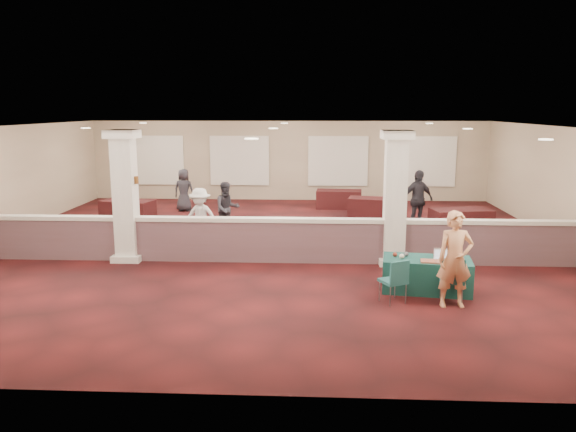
{
  "coord_description": "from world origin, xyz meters",
  "views": [
    {
      "loc": [
        1.13,
        -14.75,
        3.71
      ],
      "look_at": [
        0.48,
        -2.0,
        1.25
      ],
      "focal_mm": 35.0,
      "sensor_mm": 36.0,
      "label": 1
    }
  ],
  "objects_px": {
    "attendee_b": "(200,217)",
    "attendee_c": "(417,200)",
    "woman": "(455,259)",
    "far_table_back_center": "(339,199)",
    "far_table_back_left": "(128,210)",
    "far_table_front_right": "(461,221)",
    "conf_chair_main": "(452,277)",
    "far_table_front_left": "(185,231)",
    "far_table_front_center": "(293,232)",
    "attendee_d": "(184,190)",
    "near_table": "(426,275)",
    "conf_chair_side": "(396,278)",
    "attendee_a": "(227,209)",
    "far_table_back_right": "(374,208)"
  },
  "relations": [
    {
      "from": "conf_chair_main",
      "to": "far_table_front_left",
      "type": "distance_m",
      "value": 7.77
    },
    {
      "from": "woman",
      "to": "far_table_back_left",
      "type": "xyz_separation_m",
      "value": [
        -8.89,
        7.81,
        -0.58
      ]
    },
    {
      "from": "far_table_front_right",
      "to": "attendee_d",
      "type": "xyz_separation_m",
      "value": [
        -9.19,
        3.13,
        0.42
      ]
    },
    {
      "from": "near_table",
      "to": "conf_chair_side",
      "type": "distance_m",
      "value": 1.12
    },
    {
      "from": "attendee_a",
      "to": "woman",
      "type": "bearing_deg",
      "value": -71.42
    },
    {
      "from": "conf_chair_main",
      "to": "attendee_c",
      "type": "xyz_separation_m",
      "value": [
        0.52,
        6.87,
        0.38
      ]
    },
    {
      "from": "far_table_back_right",
      "to": "far_table_back_center",
      "type": "bearing_deg",
      "value": 120.45
    },
    {
      "from": "conf_chair_side",
      "to": "far_table_front_left",
      "type": "bearing_deg",
      "value": 110.3
    },
    {
      "from": "far_table_back_left",
      "to": "attendee_c",
      "type": "bearing_deg",
      "value": -4.95
    },
    {
      "from": "far_table_front_left",
      "to": "far_table_front_center",
      "type": "bearing_deg",
      "value": 0.0
    },
    {
      "from": "conf_chair_main",
      "to": "far_table_back_right",
      "type": "xyz_separation_m",
      "value": [
        -0.63,
        8.53,
        -0.19
      ]
    },
    {
      "from": "conf_chair_main",
      "to": "near_table",
      "type": "bearing_deg",
      "value": 123.71
    },
    {
      "from": "conf_chair_main",
      "to": "far_table_front_right",
      "type": "relative_size",
      "value": 0.52
    },
    {
      "from": "far_table_back_left",
      "to": "conf_chair_main",
      "type": "bearing_deg",
      "value": -40.82
    },
    {
      "from": "conf_chair_main",
      "to": "far_table_front_right",
      "type": "xyz_separation_m",
      "value": [
        1.77,
        6.42,
        -0.19
      ]
    },
    {
      "from": "far_table_front_left",
      "to": "attendee_c",
      "type": "bearing_deg",
      "value": 18.43
    },
    {
      "from": "woman",
      "to": "attendee_d",
      "type": "height_order",
      "value": "woman"
    },
    {
      "from": "far_table_front_center",
      "to": "far_table_front_right",
      "type": "xyz_separation_m",
      "value": [
        5.01,
        1.81,
        -0.0
      ]
    },
    {
      "from": "conf_chair_side",
      "to": "far_table_back_right",
      "type": "relative_size",
      "value": 0.51
    },
    {
      "from": "attendee_b",
      "to": "attendee_d",
      "type": "bearing_deg",
      "value": 118.65
    },
    {
      "from": "attendee_d",
      "to": "far_table_back_left",
      "type": "bearing_deg",
      "value": 59.36
    },
    {
      "from": "woman",
      "to": "attendee_a",
      "type": "height_order",
      "value": "woman"
    },
    {
      "from": "conf_chair_main",
      "to": "far_table_front_right",
      "type": "height_order",
      "value": "conf_chair_main"
    },
    {
      "from": "near_table",
      "to": "far_table_back_right",
      "type": "height_order",
      "value": "far_table_back_right"
    },
    {
      "from": "conf_chair_side",
      "to": "far_table_back_center",
      "type": "distance_m",
      "value": 10.51
    },
    {
      "from": "woman",
      "to": "far_table_back_left",
      "type": "relative_size",
      "value": 1.08
    },
    {
      "from": "far_table_front_left",
      "to": "far_table_front_center",
      "type": "distance_m",
      "value": 3.0
    },
    {
      "from": "far_table_front_left",
      "to": "conf_chair_side",
      "type": "bearing_deg",
      "value": -42.01
    },
    {
      "from": "far_table_front_left",
      "to": "far_table_back_right",
      "type": "bearing_deg",
      "value": 34.89
    },
    {
      "from": "far_table_front_center",
      "to": "attendee_d",
      "type": "height_order",
      "value": "attendee_d"
    },
    {
      "from": "attendee_a",
      "to": "far_table_back_center",
      "type": "bearing_deg",
      "value": 30.21
    },
    {
      "from": "far_table_front_right",
      "to": "far_table_back_left",
      "type": "distance_m",
      "value": 10.74
    },
    {
      "from": "conf_chair_side",
      "to": "far_table_front_center",
      "type": "distance_m",
      "value": 5.14
    },
    {
      "from": "far_table_back_center",
      "to": "far_table_back_right",
      "type": "xyz_separation_m",
      "value": [
        1.13,
        -1.91,
        0.01
      ]
    },
    {
      "from": "attendee_a",
      "to": "attendee_b",
      "type": "bearing_deg",
      "value": -132.13
    },
    {
      "from": "attendee_c",
      "to": "woman",
      "type": "bearing_deg",
      "value": -117.69
    },
    {
      "from": "attendee_c",
      "to": "attendee_d",
      "type": "relative_size",
      "value": 1.19
    },
    {
      "from": "woman",
      "to": "far_table_front_left",
      "type": "height_order",
      "value": "woman"
    },
    {
      "from": "far_table_back_center",
      "to": "conf_chair_side",
      "type": "bearing_deg",
      "value": -86.29
    },
    {
      "from": "attendee_a",
      "to": "attendee_c",
      "type": "distance_m",
      "value": 5.87
    },
    {
      "from": "far_table_back_left",
      "to": "far_table_back_center",
      "type": "xyz_separation_m",
      "value": [
        7.14,
        2.76,
        -0.01
      ]
    },
    {
      "from": "conf_chair_main",
      "to": "far_table_front_left",
      "type": "relative_size",
      "value": 0.54
    },
    {
      "from": "attendee_d",
      "to": "woman",
      "type": "bearing_deg",
      "value": 135.01
    },
    {
      "from": "attendee_b",
      "to": "attendee_c",
      "type": "relative_size",
      "value": 0.87
    },
    {
      "from": "far_table_back_left",
      "to": "attendee_d",
      "type": "height_order",
      "value": "attendee_d"
    },
    {
      "from": "conf_chair_main",
      "to": "woman",
      "type": "bearing_deg",
      "value": -80.13
    },
    {
      "from": "near_table",
      "to": "attendee_d",
      "type": "relative_size",
      "value": 1.14
    },
    {
      "from": "far_table_back_right",
      "to": "far_table_front_center",
      "type": "bearing_deg",
      "value": -123.72
    },
    {
      "from": "conf_chair_side",
      "to": "attendee_a",
      "type": "relative_size",
      "value": 0.55
    },
    {
      "from": "woman",
      "to": "far_table_back_center",
      "type": "distance_m",
      "value": 10.73
    }
  ]
}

